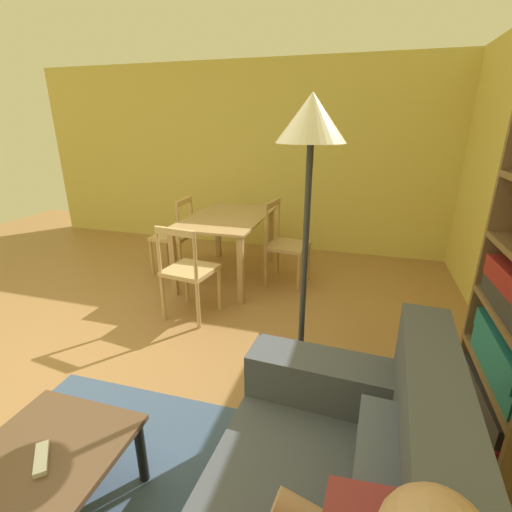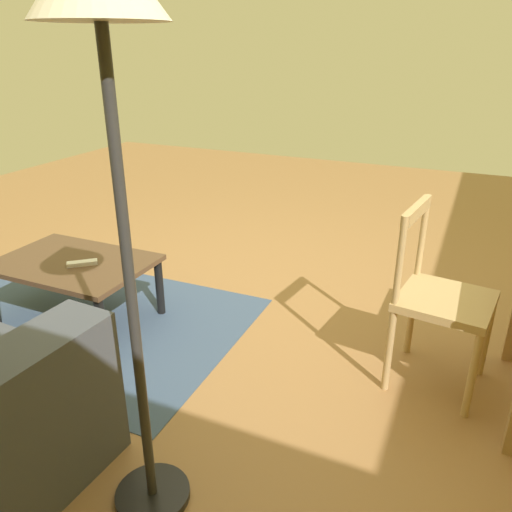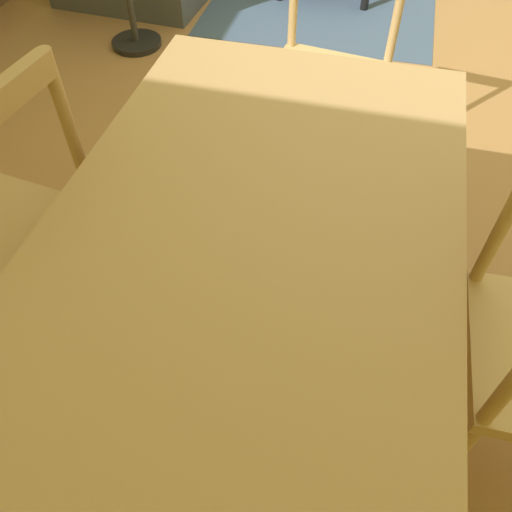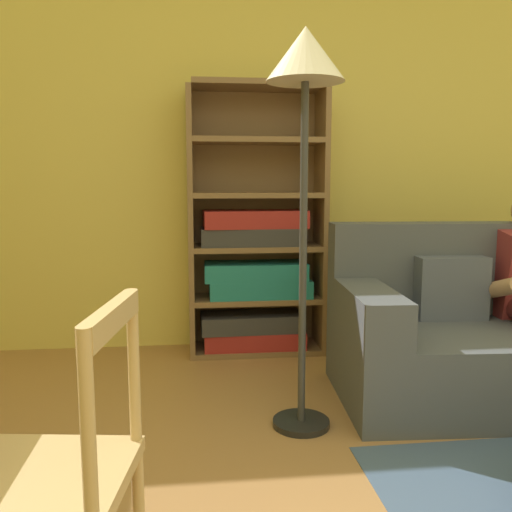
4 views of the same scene
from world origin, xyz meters
name	(u,v)px [view 3 (image 3 of 4)]	position (x,y,z in m)	size (l,w,h in m)	color
ground_plane	(419,57)	(0.00, 0.00, 0.00)	(8.93, 8.93, 0.00)	#9E7042
dining_table	(256,248)	(-2.13, 0.39, 0.63)	(1.34, 0.84, 0.74)	tan
dining_chair_near_wall	(6,241)	(-2.14, 1.08, 0.46)	(0.47, 0.47, 0.94)	tan
dining_chair_facing_couch	(325,80)	(-1.13, 0.38, 0.46)	(0.47, 0.47, 0.91)	tan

